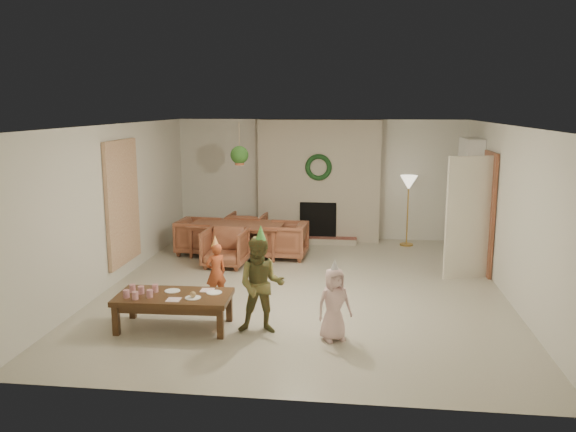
# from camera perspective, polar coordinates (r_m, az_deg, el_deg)

# --- Properties ---
(floor) EXTENTS (7.00, 7.00, 0.00)m
(floor) POSITION_cam_1_polar(r_m,az_deg,el_deg) (9.06, 1.59, -7.05)
(floor) COLOR #B7B29E
(floor) RESTS_ON ground
(ceiling) EXTENTS (7.00, 7.00, 0.00)m
(ceiling) POSITION_cam_1_polar(r_m,az_deg,el_deg) (8.63, 1.68, 8.95)
(ceiling) COLOR white
(ceiling) RESTS_ON wall_back
(wall_back) EXTENTS (7.00, 0.00, 7.00)m
(wall_back) POSITION_cam_1_polar(r_m,az_deg,el_deg) (12.21, 3.14, 3.62)
(wall_back) COLOR silver
(wall_back) RESTS_ON floor
(wall_front) EXTENTS (7.00, 0.00, 7.00)m
(wall_front) POSITION_cam_1_polar(r_m,az_deg,el_deg) (5.37, -1.81, -5.79)
(wall_front) COLOR silver
(wall_front) RESTS_ON floor
(wall_left) EXTENTS (0.00, 7.00, 7.00)m
(wall_left) POSITION_cam_1_polar(r_m,az_deg,el_deg) (9.51, -16.68, 1.10)
(wall_left) COLOR silver
(wall_left) RESTS_ON floor
(wall_right) EXTENTS (0.00, 7.00, 7.00)m
(wall_right) POSITION_cam_1_polar(r_m,az_deg,el_deg) (9.00, 21.01, 0.30)
(wall_right) COLOR silver
(wall_right) RESTS_ON floor
(fireplace_mass) EXTENTS (2.50, 0.40, 2.50)m
(fireplace_mass) POSITION_cam_1_polar(r_m,az_deg,el_deg) (12.01, 3.08, 3.50)
(fireplace_mass) COLOR #5D2618
(fireplace_mass) RESTS_ON floor
(fireplace_hearth) EXTENTS (1.60, 0.30, 0.12)m
(fireplace_hearth) POSITION_cam_1_polar(r_m,az_deg,el_deg) (11.88, 2.91, -2.41)
(fireplace_hearth) COLOR maroon
(fireplace_hearth) RESTS_ON floor
(fireplace_firebox) EXTENTS (0.75, 0.12, 0.75)m
(fireplace_firebox) POSITION_cam_1_polar(r_m,az_deg,el_deg) (11.97, 2.99, -0.41)
(fireplace_firebox) COLOR black
(fireplace_firebox) RESTS_ON floor
(fireplace_wreath) EXTENTS (0.54, 0.10, 0.54)m
(fireplace_wreath) POSITION_cam_1_polar(r_m,az_deg,el_deg) (11.75, 3.02, 4.81)
(fireplace_wreath) COLOR #153819
(fireplace_wreath) RESTS_ON fireplace_mass
(floor_lamp_base) EXTENTS (0.26, 0.26, 0.03)m
(floor_lamp_base) POSITION_cam_1_polar(r_m,az_deg,el_deg) (11.96, 11.58, -2.76)
(floor_lamp_base) COLOR gold
(floor_lamp_base) RESTS_ON floor
(floor_lamp_post) EXTENTS (0.03, 0.03, 1.28)m
(floor_lamp_post) POSITION_cam_1_polar(r_m,az_deg,el_deg) (11.83, 11.70, 0.29)
(floor_lamp_post) COLOR gold
(floor_lamp_post) RESTS_ON floor
(floor_lamp_shade) EXTENTS (0.34, 0.34, 0.28)m
(floor_lamp_shade) POSITION_cam_1_polar(r_m,az_deg,el_deg) (11.73, 11.82, 3.24)
(floor_lamp_shade) COLOR beige
(floor_lamp_shade) RESTS_ON floor_lamp_post
(bookshelf_carcass) EXTENTS (0.30, 1.00, 2.20)m
(bookshelf_carcass) POSITION_cam_1_polar(r_m,az_deg,el_deg) (11.21, 17.37, 1.71)
(bookshelf_carcass) COLOR white
(bookshelf_carcass) RESTS_ON floor
(bookshelf_shelf_a) EXTENTS (0.30, 0.92, 0.03)m
(bookshelf_shelf_a) POSITION_cam_1_polar(r_m,az_deg,el_deg) (11.32, 17.08, -1.53)
(bookshelf_shelf_a) COLOR white
(bookshelf_shelf_a) RESTS_ON bookshelf_carcass
(bookshelf_shelf_b) EXTENTS (0.30, 0.92, 0.03)m
(bookshelf_shelf_b) POSITION_cam_1_polar(r_m,az_deg,el_deg) (11.25, 17.20, 0.46)
(bookshelf_shelf_b) COLOR white
(bookshelf_shelf_b) RESTS_ON bookshelf_carcass
(bookshelf_shelf_c) EXTENTS (0.30, 0.92, 0.03)m
(bookshelf_shelf_c) POSITION_cam_1_polar(r_m,az_deg,el_deg) (11.18, 17.31, 2.47)
(bookshelf_shelf_c) COLOR white
(bookshelf_shelf_c) RESTS_ON bookshelf_carcass
(bookshelf_shelf_d) EXTENTS (0.30, 0.92, 0.03)m
(bookshelf_shelf_d) POSITION_cam_1_polar(r_m,az_deg,el_deg) (11.14, 17.43, 4.51)
(bookshelf_shelf_d) COLOR white
(bookshelf_shelf_d) RESTS_ON bookshelf_carcass
(books_row_lower) EXTENTS (0.20, 0.40, 0.24)m
(books_row_lower) POSITION_cam_1_polar(r_m,az_deg,el_deg) (11.15, 17.15, -0.99)
(books_row_lower) COLOR maroon
(books_row_lower) RESTS_ON bookshelf_shelf_a
(books_row_mid) EXTENTS (0.20, 0.44, 0.24)m
(books_row_mid) POSITION_cam_1_polar(r_m,az_deg,el_deg) (11.27, 17.09, 1.21)
(books_row_mid) COLOR #294A97
(books_row_mid) RESTS_ON bookshelf_shelf_b
(books_row_upper) EXTENTS (0.20, 0.36, 0.22)m
(books_row_upper) POSITION_cam_1_polar(r_m,az_deg,el_deg) (11.07, 17.34, 3.07)
(books_row_upper) COLOR olive
(books_row_upper) RESTS_ON bookshelf_shelf_c
(door_frame) EXTENTS (0.05, 0.86, 2.04)m
(door_frame) POSITION_cam_1_polar(r_m,az_deg,el_deg) (10.18, 19.10, 0.26)
(door_frame) COLOR brown
(door_frame) RESTS_ON floor
(door_leaf) EXTENTS (0.77, 0.32, 2.00)m
(door_leaf) POSITION_cam_1_polar(r_m,az_deg,el_deg) (9.74, 17.37, -0.21)
(door_leaf) COLOR beige
(door_leaf) RESTS_ON floor
(curtain_panel) EXTENTS (0.06, 1.20, 2.00)m
(curtain_panel) POSITION_cam_1_polar(r_m,az_deg,el_deg) (9.68, -15.99, 1.30)
(curtain_panel) COLOR beige
(curtain_panel) RESTS_ON wall_left
(dining_table) EXTENTS (1.79, 1.07, 0.61)m
(dining_table) POSITION_cam_1_polar(r_m,az_deg,el_deg) (10.90, -5.06, -2.35)
(dining_table) COLOR brown
(dining_table) RESTS_ON floor
(dining_chair_near) EXTENTS (0.76, 0.78, 0.67)m
(dining_chair_near) POSITION_cam_1_polar(r_m,az_deg,el_deg) (10.19, -6.22, -3.13)
(dining_chair_near) COLOR brown
(dining_chair_near) RESTS_ON floor
(dining_chair_far) EXTENTS (0.76, 0.78, 0.67)m
(dining_chair_far) POSITION_cam_1_polar(r_m,az_deg,el_deg) (11.61, -4.06, -1.35)
(dining_chair_far) COLOR brown
(dining_chair_far) RESTS_ON floor
(dining_chair_left) EXTENTS (0.78, 0.76, 0.67)m
(dining_chair_left) POSITION_cam_1_polar(r_m,az_deg,el_deg) (11.12, -8.84, -2.00)
(dining_chair_left) COLOR brown
(dining_chair_left) RESTS_ON floor
(dining_chair_right) EXTENTS (0.78, 0.76, 0.67)m
(dining_chair_right) POSITION_cam_1_polar(r_m,az_deg,el_deg) (10.68, -0.15, -2.40)
(dining_chair_right) COLOR brown
(dining_chair_right) RESTS_ON floor
(hanging_plant_cord) EXTENTS (0.01, 0.01, 0.70)m
(hanging_plant_cord) POSITION_cam_1_polar(r_m,az_deg,el_deg) (10.32, -4.83, 7.29)
(hanging_plant_cord) COLOR tan
(hanging_plant_cord) RESTS_ON ceiling
(hanging_plant_pot) EXTENTS (0.16, 0.16, 0.12)m
(hanging_plant_pot) POSITION_cam_1_polar(r_m,az_deg,el_deg) (10.35, -4.79, 5.35)
(hanging_plant_pot) COLOR #A35634
(hanging_plant_pot) RESTS_ON hanging_plant_cord
(hanging_plant_foliage) EXTENTS (0.32, 0.32, 0.32)m
(hanging_plant_foliage) POSITION_cam_1_polar(r_m,az_deg,el_deg) (10.34, -4.81, 6.02)
(hanging_plant_foliage) COLOR #204A18
(hanging_plant_foliage) RESTS_ON hanging_plant_pot
(coffee_table_top) EXTENTS (1.46, 0.77, 0.07)m
(coffee_table_top) POSITION_cam_1_polar(r_m,az_deg,el_deg) (7.51, -11.19, -7.84)
(coffee_table_top) COLOR #4A2F18
(coffee_table_top) RESTS_ON floor
(coffee_table_apron) EXTENTS (1.34, 0.65, 0.09)m
(coffee_table_apron) POSITION_cam_1_polar(r_m,az_deg,el_deg) (7.53, -11.17, -8.40)
(coffee_table_apron) COLOR #4A2F18
(coffee_table_apron) RESTS_ON floor
(coffee_leg_fl) EXTENTS (0.08, 0.08, 0.37)m
(coffee_leg_fl) POSITION_cam_1_polar(r_m,az_deg,el_deg) (7.52, -16.58, -9.84)
(coffee_leg_fl) COLOR #4A2F18
(coffee_leg_fl) RESTS_ON floor
(coffee_leg_fr) EXTENTS (0.08, 0.08, 0.37)m
(coffee_leg_fr) POSITION_cam_1_polar(r_m,az_deg,el_deg) (7.16, -6.68, -10.50)
(coffee_leg_fr) COLOR #4A2F18
(coffee_leg_fr) RESTS_ON floor
(coffee_leg_bl) EXTENTS (0.08, 0.08, 0.37)m
(coffee_leg_bl) POSITION_cam_1_polar(r_m,az_deg,el_deg) (8.04, -15.07, -8.41)
(coffee_leg_bl) COLOR #4A2F18
(coffee_leg_bl) RESTS_ON floor
(coffee_leg_br) EXTENTS (0.08, 0.08, 0.37)m
(coffee_leg_br) POSITION_cam_1_polar(r_m,az_deg,el_deg) (7.70, -5.81, -8.94)
(coffee_leg_br) COLOR #4A2F18
(coffee_leg_br) RESTS_ON floor
(cup_a) EXTENTS (0.08, 0.08, 0.10)m
(cup_a) POSITION_cam_1_polar(r_m,az_deg,el_deg) (7.50, -15.65, -7.40)
(cup_a) COLOR white
(cup_a) RESTS_ON coffee_table_top
(cup_b) EXTENTS (0.08, 0.08, 0.10)m
(cup_b) POSITION_cam_1_polar(r_m,az_deg,el_deg) (7.70, -15.08, -6.89)
(cup_b) COLOR white
(cup_b) RESTS_ON coffee_table_top
(cup_c) EXTENTS (0.08, 0.08, 0.10)m
(cup_c) POSITION_cam_1_polar(r_m,az_deg,el_deg) (7.41, -14.83, -7.59)
(cup_c) COLOR white
(cup_c) RESTS_ON coffee_table_top
(cup_d) EXTENTS (0.08, 0.08, 0.10)m
(cup_d) POSITION_cam_1_polar(r_m,az_deg,el_deg) (7.60, -14.27, -7.07)
(cup_d) COLOR white
(cup_d) RESTS_ON coffee_table_top
(cup_e) EXTENTS (0.08, 0.08, 0.10)m
(cup_e) POSITION_cam_1_polar(r_m,az_deg,el_deg) (7.44, -13.47, -7.45)
(cup_e) COLOR white
(cup_e) RESTS_ON coffee_table_top
(cup_f) EXTENTS (0.08, 0.08, 0.10)m
(cup_f) POSITION_cam_1_polar(r_m,az_deg,el_deg) (7.64, -12.95, -6.94)
(cup_f) COLOR white
(cup_f) RESTS_ON coffee_table_top
(plate_a) EXTENTS (0.21, 0.21, 0.01)m
(plate_a) POSITION_cam_1_polar(r_m,az_deg,el_deg) (7.63, -11.33, -7.24)
(plate_a) COLOR white
(plate_a) RESTS_ON coffee_table_top
(plate_b) EXTENTS (0.21, 0.21, 0.01)m
(plate_b) POSITION_cam_1_polar(r_m,az_deg,el_deg) (7.32, -9.34, -7.95)
(plate_b) COLOR white
(plate_b) RESTS_ON coffee_table_top
(plate_c) EXTENTS (0.21, 0.21, 0.01)m
(plate_c) POSITION_cam_1_polar(r_m,az_deg,el_deg) (7.48, -7.28, -7.49)
(plate_c) COLOR white
(plate_c) RESTS_ON coffee_table_top
(food_scoop) EXTENTS (0.08, 0.08, 0.08)m
(food_scoop) POSITION_cam_1_polar(r_m,az_deg,el_deg) (7.31, -9.35, -7.63)
(food_scoop) COLOR tan
(food_scoop) RESTS_ON plate_b
(napkin_left) EXTENTS (0.17, 0.17, 0.01)m
(napkin_left) POSITION_cam_1_polar(r_m,az_deg,el_deg) (7.30, -11.21, -8.09)
(napkin_left) COLOR #EAACB8
(napkin_left) RESTS_ON coffee_table_top
(napkin_right) EXTENTS (0.17, 0.17, 0.01)m
(napkin_right) POSITION_cam_1_polar(r_m,az_deg,el_deg) (7.58, -7.96, -7.25)
(napkin_right) COLOR #EAACB8
(napkin_right) RESTS_ON coffee_table_top
(child_red) EXTENTS (0.37, 0.35, 0.86)m
(child_red) POSITION_cam_1_polar(r_m,az_deg,el_deg) (8.41, -7.12, -5.53)
(child_red) COLOR #A84524
(child_red) RESTS_ON floor
(party_hat_red) EXTENTS (0.15, 0.15, 0.16)m
(party_hat_red) POSITION_cam_1_polar(r_m,az_deg,el_deg) (8.29, -7.20, -2.45)
(party_hat_red) COLOR #EFDF4F
(party_hat_red) RESTS_ON child_red
(child_plaid) EXTENTS (0.62, 0.50, 1.22)m
(child_plaid) POSITION_cam_1_polar(r_m,az_deg,el_deg) (7.18, -2.66, -6.82)
(child_plaid) COLOR brown
(child_plaid) RESTS_ON floor
(party_hat_plaid) EXTENTS (0.18, 0.18, 0.20)m
(party_hat_plaid) POSITION_cam_1_polar(r_m,az_deg,el_deg) (7.01, -2.71, -1.72)
(party_hat_plaid) COLOR #5CBE51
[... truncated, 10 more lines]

